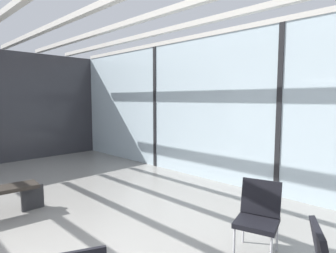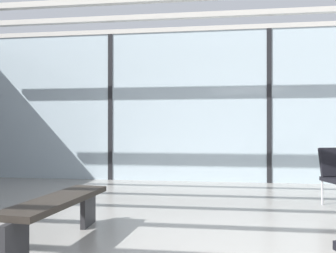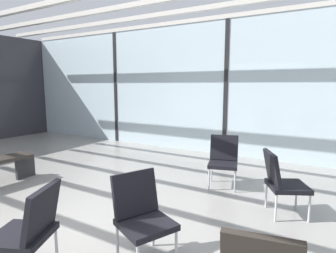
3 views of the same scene
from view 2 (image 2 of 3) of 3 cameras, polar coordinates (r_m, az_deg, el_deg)
glass_curtain_wall at (r=7.76m, az=16.23°, el=3.31°), size 14.00×0.08×3.30m
window_mullion_0 at (r=8.02m, az=-9.38°, el=3.19°), size 0.10×0.12×3.30m
window_mullion_1 at (r=7.76m, az=16.23°, el=3.31°), size 0.10×0.12×3.30m
parked_airplane at (r=12.04m, az=7.71°, el=4.63°), size 11.21×4.38×4.38m
waiting_bench at (r=3.78m, az=-17.59°, el=-12.64°), size 0.55×1.69×0.47m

